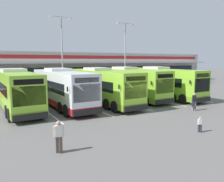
# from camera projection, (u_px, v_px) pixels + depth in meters

# --- Properties ---
(ground_plane) EXTENTS (200.00, 200.00, 0.00)m
(ground_plane) POSITION_uv_depth(u_px,v_px,m) (132.00, 113.00, 19.94)
(ground_plane) COLOR #605E5B
(terminal_building) EXTENTS (70.00, 13.00, 6.00)m
(terminal_building) POSITION_uv_depth(u_px,v_px,m) (49.00, 69.00, 42.59)
(terminal_building) COLOR #B7B7B2
(terminal_building) RESTS_ON ground
(red_barrier_wall) EXTENTS (60.00, 0.40, 1.10)m
(red_barrier_wall) POSITION_uv_depth(u_px,v_px,m) (73.00, 89.00, 32.29)
(red_barrier_wall) COLOR maroon
(red_barrier_wall) RESTS_ON ground
(coach_bus_leftmost) EXTENTS (3.08, 12.20, 3.78)m
(coach_bus_leftmost) POSITION_uv_depth(u_px,v_px,m) (16.00, 90.00, 21.29)
(coach_bus_leftmost) COLOR #8CC633
(coach_bus_leftmost) RESTS_ON ground
(coach_bus_left_centre) EXTENTS (3.08, 12.20, 3.78)m
(coach_bus_left_centre) POSITION_uv_depth(u_px,v_px,m) (61.00, 88.00, 22.76)
(coach_bus_left_centre) COLOR silver
(coach_bus_left_centre) RESTS_ON ground
(coach_bus_centre) EXTENTS (3.08, 12.20, 3.78)m
(coach_bus_centre) POSITION_uv_depth(u_px,v_px,m) (101.00, 87.00, 24.34)
(coach_bus_centre) COLOR #8CC633
(coach_bus_centre) RESTS_ON ground
(coach_bus_right_centre) EXTENTS (3.08, 12.20, 3.78)m
(coach_bus_right_centre) POSITION_uv_depth(u_px,v_px,m) (129.00, 84.00, 27.49)
(coach_bus_right_centre) COLOR #8CC633
(coach_bus_right_centre) RESTS_ON ground
(coach_bus_rightmost) EXTENTS (3.08, 12.20, 3.78)m
(coach_bus_rightmost) POSITION_uv_depth(u_px,v_px,m) (161.00, 83.00, 28.40)
(coach_bus_rightmost) COLOR #8CC633
(coach_bus_rightmost) RESTS_ON ground
(bay_stripe_west) EXTENTS (0.14, 13.00, 0.01)m
(bay_stripe_west) POSITION_uv_depth(u_px,v_px,m) (42.00, 108.00, 21.94)
(bay_stripe_west) COLOR silver
(bay_stripe_west) RESTS_ON ground
(bay_stripe_mid_west) EXTENTS (0.14, 13.00, 0.01)m
(bay_stripe_mid_west) POSITION_uv_depth(u_px,v_px,m) (82.00, 104.00, 24.03)
(bay_stripe_mid_west) COLOR silver
(bay_stripe_mid_west) RESTS_ON ground
(bay_stripe_centre) EXTENTS (0.14, 13.00, 0.01)m
(bay_stripe_centre) POSITION_uv_depth(u_px,v_px,m) (116.00, 100.00, 26.12)
(bay_stripe_centre) COLOR silver
(bay_stripe_centre) RESTS_ON ground
(bay_stripe_mid_east) EXTENTS (0.14, 13.00, 0.01)m
(bay_stripe_mid_east) POSITION_uv_depth(u_px,v_px,m) (145.00, 97.00, 28.22)
(bay_stripe_mid_east) COLOR silver
(bay_stripe_mid_east) RESTS_ON ground
(bay_stripe_east) EXTENTS (0.14, 13.00, 0.01)m
(bay_stripe_east) POSITION_uv_depth(u_px,v_px,m) (170.00, 95.00, 30.31)
(bay_stripe_east) COLOR silver
(bay_stripe_east) RESTS_ON ground
(pedestrian_with_handbag) EXTENTS (0.64, 0.31, 1.62)m
(pedestrian_with_handbag) POSITION_uv_depth(u_px,v_px,m) (194.00, 101.00, 20.74)
(pedestrian_with_handbag) COLOR slate
(pedestrian_with_handbag) RESTS_ON ground
(pedestrian_in_dark_coat) EXTENTS (0.54, 0.34, 1.62)m
(pedestrian_in_dark_coat) POSITION_uv_depth(u_px,v_px,m) (59.00, 136.00, 11.20)
(pedestrian_in_dark_coat) COLOR #4C4238
(pedestrian_in_dark_coat) RESTS_ON ground
(pedestrian_child) EXTENTS (0.33, 0.24, 1.00)m
(pedestrian_child) POSITION_uv_depth(u_px,v_px,m) (200.00, 124.00, 14.47)
(pedestrian_child) COLOR #33333D
(pedestrian_child) RESTS_ON ground
(lamp_post_centre) EXTENTS (3.24, 0.28, 11.00)m
(lamp_post_centre) POSITION_uv_depth(u_px,v_px,m) (62.00, 49.00, 33.62)
(lamp_post_centre) COLOR #9E9EA3
(lamp_post_centre) RESTS_ON ground
(lamp_post_east) EXTENTS (3.24, 0.28, 11.00)m
(lamp_post_east) POSITION_uv_depth(u_px,v_px,m) (125.00, 50.00, 39.37)
(lamp_post_east) COLOR #9E9EA3
(lamp_post_east) RESTS_ON ground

